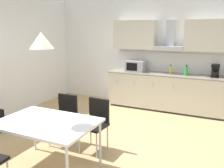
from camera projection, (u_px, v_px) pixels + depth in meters
ground_plane at (88, 145)px, 4.44m from camera, size 7.29×8.59×0.02m
wall_back at (142, 51)px, 6.70m from camera, size 5.83×0.10×2.81m
kitchen_counter at (166, 91)px, 6.26m from camera, size 2.92×0.67×0.92m
backsplash_tile at (170, 62)px, 6.38m from camera, size 2.90×0.02×0.49m
upper_wall_cabinets at (170, 36)px, 6.09m from camera, size 2.90×0.40×0.73m
microwave at (135, 66)px, 6.47m from camera, size 0.48×0.35×0.28m
coffee_maker at (215, 71)px, 5.69m from camera, size 0.18×0.19×0.30m
bottle_green at (186, 71)px, 5.90m from camera, size 0.08×0.08×0.25m
bottle_yellow at (171, 70)px, 6.14m from camera, size 0.06×0.06×0.23m
dining_table at (47, 125)px, 3.48m from camera, size 1.37×0.94×0.74m
chair_far_left at (65, 114)px, 4.39m from camera, size 0.40×0.40×0.87m
chair_far_right at (96, 120)px, 4.14m from camera, size 0.43×0.43×0.87m
pendant_lamp at (41, 40)px, 3.22m from camera, size 0.32×0.32×0.22m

